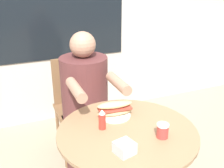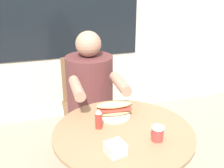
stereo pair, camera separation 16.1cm
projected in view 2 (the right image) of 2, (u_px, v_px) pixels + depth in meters
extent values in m
cylinder|color=#997551|center=(123.00, 132.00, 1.49)|extent=(0.80, 0.80, 0.02)
cube|color=brown|center=(86.00, 109.00, 2.33)|extent=(0.39, 0.39, 0.02)
cube|color=brown|center=(81.00, 79.00, 2.40)|extent=(0.35, 0.04, 0.42)
cylinder|color=brown|center=(108.00, 137.00, 2.31)|extent=(0.03, 0.03, 0.43)
cylinder|color=brown|center=(71.00, 143.00, 2.22)|extent=(0.03, 0.03, 0.43)
cylinder|color=brown|center=(100.00, 119.00, 2.60)|extent=(0.03, 0.03, 0.43)
cylinder|color=brown|center=(66.00, 124.00, 2.52)|extent=(0.03, 0.03, 0.43)
cube|color=brown|center=(93.00, 147.00, 2.15)|extent=(0.35, 0.45, 0.45)
cylinder|color=brown|center=(90.00, 89.00, 2.03)|extent=(0.36, 0.36, 0.53)
sphere|color=tan|center=(88.00, 44.00, 1.90)|extent=(0.19, 0.19, 0.19)
cylinder|color=tan|center=(120.00, 83.00, 1.72)|extent=(0.07, 0.29, 0.07)
cylinder|color=tan|center=(77.00, 88.00, 1.65)|extent=(0.07, 0.29, 0.07)
cylinder|color=white|center=(114.00, 116.00, 1.64)|extent=(0.20, 0.20, 0.01)
ellipsoid|color=#DBB77A|center=(114.00, 112.00, 1.63)|extent=(0.23, 0.09, 0.04)
cube|color=#B74233|center=(114.00, 109.00, 1.62)|extent=(0.21, 0.09, 0.01)
ellipsoid|color=#DBB77A|center=(114.00, 105.00, 1.61)|extent=(0.23, 0.09, 0.04)
cylinder|color=#B73D38|center=(157.00, 134.00, 1.39)|extent=(0.06, 0.06, 0.07)
cylinder|color=white|center=(158.00, 128.00, 1.37)|extent=(0.07, 0.07, 0.01)
cube|color=silver|center=(115.00, 148.00, 1.28)|extent=(0.11, 0.11, 0.06)
cylinder|color=red|center=(99.00, 121.00, 1.50)|extent=(0.04, 0.04, 0.10)
cone|color=white|center=(99.00, 111.00, 1.47)|extent=(0.04, 0.04, 0.03)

